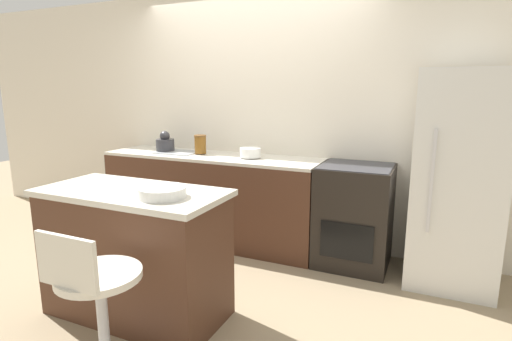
{
  "coord_description": "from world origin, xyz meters",
  "views": [
    {
      "loc": [
        1.75,
        -3.21,
        1.59
      ],
      "look_at": [
        0.5,
        -0.42,
        0.96
      ],
      "focal_mm": 28.0,
      "sensor_mm": 36.0,
      "label": 1
    }
  ],
  "objects": [
    {
      "name": "wall_back",
      "position": [
        0.0,
        0.65,
        1.3
      ],
      "size": [
        8.0,
        0.06,
        2.6
      ],
      "color": "silver",
      "rests_on": "ground_plane"
    },
    {
      "name": "fruit_bowl",
      "position": [
        0.22,
        -1.23,
        0.95
      ],
      "size": [
        0.3,
        0.3,
        0.07
      ],
      "color": "white",
      "rests_on": "kitchen_island"
    },
    {
      "name": "canister_jar",
      "position": [
        -0.48,
        0.33,
        1.02
      ],
      "size": [
        0.13,
        0.13,
        0.19
      ],
      "color": "brown",
      "rests_on": "back_counter"
    },
    {
      "name": "refrigerator",
      "position": [
        1.94,
        0.29,
        0.87
      ],
      "size": [
        0.67,
        0.68,
        1.74
      ],
      "color": "silver",
      "rests_on": "ground_plane"
    },
    {
      "name": "oven_range",
      "position": [
        1.14,
        0.32,
        0.46
      ],
      "size": [
        0.64,
        0.62,
        0.93
      ],
      "color": "black",
      "rests_on": "ground_plane"
    },
    {
      "name": "ground_plane",
      "position": [
        0.0,
        0.0,
        0.0
      ],
      "size": [
        14.0,
        14.0,
        0.0
      ],
      "primitive_type": "plane",
      "color": "#998466"
    },
    {
      "name": "stool_chair",
      "position": [
        0.18,
        -1.78,
        0.45
      ],
      "size": [
        0.45,
        0.45,
        0.9
      ],
      "color": "#B7B7BC",
      "rests_on": "ground_plane"
    },
    {
      "name": "kettle",
      "position": [
        -0.93,
        0.33,
        1.01
      ],
      "size": [
        0.2,
        0.2,
        0.22
      ],
      "color": "#333338",
      "rests_on": "back_counter"
    },
    {
      "name": "back_counter",
      "position": [
        -0.35,
        0.32,
        0.46
      ],
      "size": [
        2.33,
        0.6,
        0.93
      ],
      "color": "#4C2D1E",
      "rests_on": "ground_plane"
    },
    {
      "name": "kitchen_island",
      "position": [
        -0.1,
        -1.16,
        0.46
      ],
      "size": [
        1.31,
        0.63,
        0.92
      ],
      "color": "#4C2D1E",
      "rests_on": "ground_plane"
    },
    {
      "name": "mixing_bowl",
      "position": [
        0.1,
        0.33,
        0.97
      ],
      "size": [
        0.21,
        0.21,
        0.09
      ],
      "color": "white",
      "rests_on": "back_counter"
    }
  ]
}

